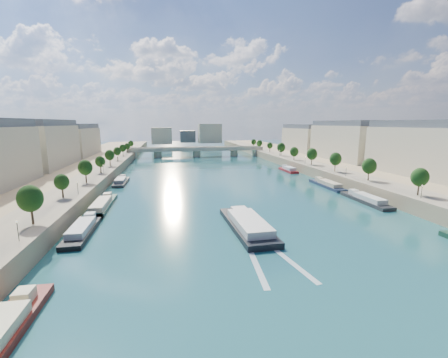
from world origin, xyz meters
name	(u,v)px	position (x,y,z in m)	size (l,w,h in m)	color
ground	(221,185)	(0.00, 100.00, 0.00)	(700.00, 700.00, 0.00)	#0C3037
quay_left	(49,186)	(-72.00, 100.00, 2.50)	(44.00, 520.00, 5.00)	#9E8460
quay_right	(364,175)	(72.00, 100.00, 2.50)	(44.00, 520.00, 5.00)	#9E8460
pave_left	(88,178)	(-57.00, 100.00, 5.05)	(14.00, 520.00, 0.10)	gray
pave_right	(336,171)	(57.00, 100.00, 5.05)	(14.00, 520.00, 0.10)	gray
trees_left	(93,165)	(-55.00, 102.00, 10.48)	(4.80, 268.80, 8.26)	#382B1E
trees_right	(323,157)	(55.00, 110.00, 10.48)	(4.80, 268.80, 8.26)	#382B1E
lamps_left	(93,176)	(-52.50, 90.00, 7.78)	(0.36, 200.36, 4.28)	black
lamps_right	(323,164)	(52.50, 105.00, 7.78)	(0.36, 200.36, 4.28)	black
buildings_left	(24,150)	(-85.00, 112.00, 16.45)	(16.00, 226.00, 23.20)	#C3B696
buildings_right	(373,145)	(85.00, 112.00, 16.45)	(16.00, 226.00, 23.20)	#C3B696
skyline	(191,135)	(3.19, 319.52, 14.66)	(79.00, 42.00, 22.00)	#C3B696
bridge	(197,151)	(0.00, 218.89, 5.08)	(112.00, 12.00, 8.15)	#C1B79E
tour_barge	(247,225)	(-3.23, 41.95, 1.17)	(9.61, 30.17, 4.06)	black
wake	(267,256)	(-3.23, 25.40, 0.02)	(10.76, 26.01, 0.04)	silver
moored_barges_left	(77,237)	(-45.50, 42.04, 0.84)	(5.00, 156.66, 3.60)	#1A1C39
moored_barges_right	(377,204)	(45.50, 54.92, 0.84)	(5.00, 168.62, 3.60)	black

